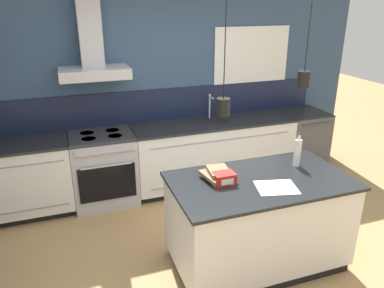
% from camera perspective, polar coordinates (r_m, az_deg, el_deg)
% --- Properties ---
extents(ground_plane, '(16.00, 16.00, 0.00)m').
position_cam_1_polar(ground_plane, '(3.87, 4.86, -18.03)').
color(ground_plane, tan).
rests_on(ground_plane, ground).
extents(wall_back, '(5.60, 2.19, 2.60)m').
position_cam_1_polar(wall_back, '(4.99, -4.70, 8.56)').
color(wall_back, '#354C6B').
rests_on(wall_back, ground_plane).
extents(counter_run_left, '(1.08, 0.64, 0.91)m').
position_cam_1_polar(counter_run_left, '(4.86, -24.12, -4.83)').
color(counter_run_left, black).
rests_on(counter_run_left, ground_plane).
extents(counter_run_sink, '(2.22, 0.64, 1.25)m').
position_cam_1_polar(counter_run_sink, '(5.17, 3.31, -1.32)').
color(counter_run_sink, black).
rests_on(counter_run_sink, ground_plane).
extents(oven_range, '(0.78, 0.66, 0.91)m').
position_cam_1_polar(oven_range, '(4.84, -13.25, -3.63)').
color(oven_range, '#B5B5BA').
rests_on(oven_range, ground_plane).
extents(dishwasher, '(0.61, 0.65, 0.91)m').
position_cam_1_polar(dishwasher, '(5.83, 16.24, 0.43)').
color(dishwasher, '#4C4C51').
rests_on(dishwasher, ground_plane).
extents(kitchen_island, '(1.65, 0.93, 0.91)m').
position_cam_1_polar(kitchen_island, '(3.70, 9.99, -11.59)').
color(kitchen_island, black).
rests_on(kitchen_island, ground_plane).
extents(bottle_on_island, '(0.07, 0.07, 0.34)m').
position_cam_1_polar(bottle_on_island, '(3.78, 15.78, -1.20)').
color(bottle_on_island, silver).
rests_on(bottle_on_island, kitchen_island).
extents(book_stack, '(0.29, 0.34, 0.10)m').
position_cam_1_polar(book_stack, '(3.40, 4.01, -4.67)').
color(book_stack, olive).
rests_on(book_stack, kitchen_island).
extents(red_supply_box, '(0.19, 0.14, 0.10)m').
position_cam_1_polar(red_supply_box, '(3.33, 4.92, -5.28)').
color(red_supply_box, red).
rests_on(red_supply_box, kitchen_island).
extents(paper_pile, '(0.40, 0.35, 0.01)m').
position_cam_1_polar(paper_pile, '(3.35, 12.74, -6.48)').
color(paper_pile, silver).
rests_on(paper_pile, kitchen_island).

